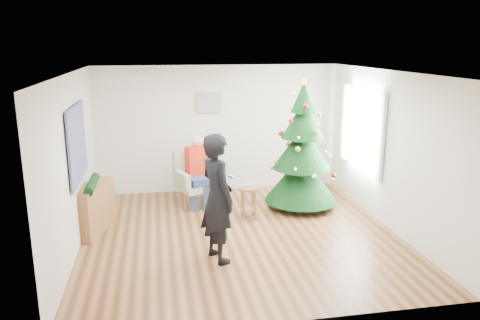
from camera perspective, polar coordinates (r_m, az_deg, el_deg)
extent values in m
plane|color=brown|center=(7.69, 0.07, -9.10)|extent=(5.00, 5.00, 0.00)
plane|color=white|center=(7.08, 0.07, 10.64)|extent=(5.00, 5.00, 0.00)
plane|color=silver|center=(9.69, -2.59, 3.82)|extent=(5.00, 0.00, 5.00)
plane|color=silver|center=(4.94, 5.32, -6.43)|extent=(5.00, 0.00, 5.00)
plane|color=silver|center=(7.27, -19.72, -0.50)|extent=(0.00, 5.00, 5.00)
plane|color=silver|center=(8.09, 17.76, 1.09)|extent=(0.00, 5.00, 5.00)
cube|color=white|center=(8.92, 14.72, 3.77)|extent=(0.04, 1.30, 1.40)
cube|color=white|center=(8.24, 16.70, 2.82)|extent=(0.05, 0.25, 1.50)
cube|color=white|center=(9.58, 12.69, 4.58)|extent=(0.05, 0.25, 1.50)
cylinder|color=#3F2816|center=(8.97, 7.37, -4.68)|extent=(0.10, 0.10, 0.31)
cone|color=black|center=(8.85, 7.46, -2.13)|extent=(1.35, 1.35, 0.89)
cone|color=black|center=(8.71, 7.58, 1.50)|extent=(1.08, 1.08, 0.78)
cone|color=black|center=(8.61, 7.69, 4.88)|extent=(0.79, 0.79, 0.68)
cone|color=black|center=(8.55, 7.78, 7.64)|extent=(0.46, 0.46, 0.57)
cone|color=gold|center=(8.53, 7.85, 9.59)|extent=(0.15, 0.15, 0.15)
cylinder|color=brown|center=(8.17, 1.03, -3.38)|extent=(0.39, 0.39, 0.04)
cylinder|color=brown|center=(8.30, 1.02, -5.98)|extent=(0.30, 0.30, 0.02)
imported|color=silver|center=(8.16, 1.03, -3.16)|extent=(0.35, 0.25, 0.03)
cube|color=#99AB89|center=(8.97, -5.04, -3.13)|extent=(0.92, 0.89, 0.12)
cube|color=#99AB89|center=(9.15, -5.95, -0.60)|extent=(0.73, 0.38, 0.60)
cube|color=#99AB89|center=(8.78, -7.08, -2.47)|extent=(0.30, 0.57, 0.30)
cube|color=#99AB89|center=(9.07, -3.11, -1.84)|extent=(0.30, 0.57, 0.30)
cube|color=navy|center=(8.85, -5.00, -2.49)|extent=(0.55, 0.56, 0.14)
cube|color=red|center=(8.98, -5.19, -0.06)|extent=(0.49, 0.37, 0.55)
sphere|color=tan|center=(8.88, -5.23, 2.29)|extent=(0.23, 0.23, 0.23)
imported|color=black|center=(6.55, -2.78, -4.66)|extent=(0.65, 0.78, 1.84)
cube|color=white|center=(6.46, -1.05, -2.07)|extent=(0.08, 0.13, 0.04)
cube|color=brown|center=(8.03, -17.37, -5.68)|extent=(0.60, 1.04, 0.80)
cylinder|color=black|center=(7.90, -17.59, -2.81)|extent=(0.14, 0.90, 0.14)
cube|color=black|center=(7.49, -19.22, 1.94)|extent=(0.03, 1.50, 1.15)
cube|color=tan|center=(9.55, -3.80, 6.99)|extent=(0.52, 0.03, 0.42)
cube|color=gray|center=(9.53, -3.79, 6.97)|extent=(0.44, 0.02, 0.34)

